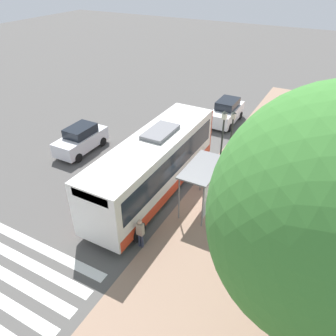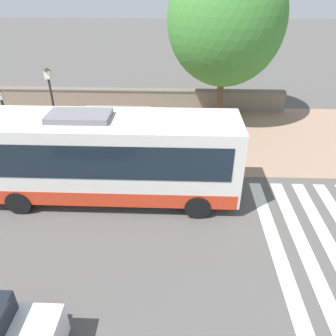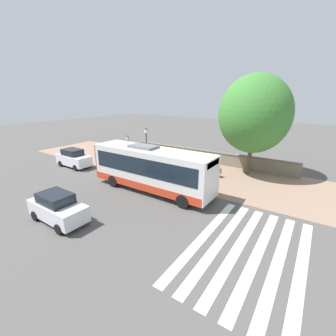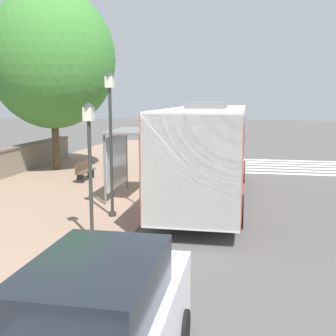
{
  "view_description": "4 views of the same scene",
  "coord_description": "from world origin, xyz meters",
  "views": [
    {
      "loc": [
        -6.33,
        13.29,
        11.66
      ],
      "look_at": [
        0.71,
        0.28,
        2.13
      ],
      "focal_mm": 35.0,
      "sensor_mm": 36.0,
      "label": 1
    },
    {
      "loc": [
        12.94,
        3.03,
        8.21
      ],
      "look_at": [
        1.72,
        2.59,
        1.45
      ],
      "focal_mm": 35.0,
      "sensor_mm": 36.0,
      "label": 2
    },
    {
      "loc": [
        15.19,
        10.87,
        7.48
      ],
      "look_at": [
        0.91,
        1.14,
        1.92
      ],
      "focal_mm": 24.0,
      "sensor_mm": 36.0,
      "label": 3
    },
    {
      "loc": [
        3.09,
        -15.63,
        3.86
      ],
      "look_at": [
        0.14,
        0.29,
        1.16
      ],
      "focal_mm": 45.0,
      "sensor_mm": 36.0,
      "label": 4
    }
  ],
  "objects": [
    {
      "name": "shade_tree",
      "position": [
        -6.99,
        5.48,
        5.86
      ],
      "size": [
        6.59,
        6.59,
        9.5
      ],
      "color": "brown",
      "rests_on": "ground"
    },
    {
      "name": "street_lamp_far",
      "position": [
        -1.0,
        -5.06,
        2.24
      ],
      "size": [
        0.28,
        0.28,
        3.75
      ],
      "color": "#2D332D",
      "rests_on": "ground"
    },
    {
      "name": "pedestrian",
      "position": [
        0.11,
        4.1,
        0.98
      ],
      "size": [
        0.34,
        0.22,
        1.67
      ],
      "color": "#2D3347",
      "rests_on": "ground"
    },
    {
      "name": "bench",
      "position": [
        -4.34,
        2.83,
        0.48
      ],
      "size": [
        0.4,
        1.66,
        0.88
      ],
      "color": "brown",
      "rests_on": "ground"
    },
    {
      "name": "stone_wall",
      "position": [
        -8.55,
        0.0,
        0.71
      ],
      "size": [
        0.6,
        20.0,
        1.4
      ],
      "color": "slate",
      "rests_on": "ground"
    },
    {
      "name": "parked_car_behind_bus",
      "position": [
        1.39,
        -11.09,
        0.96
      ],
      "size": [
        1.84,
        4.2,
        1.98
      ],
      "color": "silver",
      "rests_on": "ground"
    },
    {
      "name": "street_lamp_near",
      "position": [
        -1.15,
        -2.79,
        2.75
      ],
      "size": [
        0.28,
        0.28,
        4.66
      ],
      "color": "#2D332D",
      "rests_on": "ground"
    },
    {
      "name": "sidewalk_plaza",
      "position": [
        -4.5,
        0.0,
        0.01
      ],
      "size": [
        9.0,
        44.0,
        0.02
      ],
      "color": "#937560",
      "rests_on": "ground"
    },
    {
      "name": "parked_car_far_lane",
      "position": [
        8.77,
        -1.74,
        0.9
      ],
      "size": [
        1.83,
        4.05,
        1.85
      ],
      "color": "silver",
      "rests_on": "ground"
    },
    {
      "name": "crosswalk_stripes",
      "position": [
        5.0,
        8.83,
        0.0
      ],
      "size": [
        9.0,
        5.25,
        0.01
      ],
      "color": "silver",
      "rests_on": "ground"
    },
    {
      "name": "bus_shelter",
      "position": [
        -1.37,
        0.03,
        2.17
      ],
      "size": [
        1.62,
        3.11,
        2.65
      ],
      "color": "slate",
      "rests_on": "ground"
    },
    {
      "name": "bus",
      "position": [
        1.72,
        0.07,
        1.93
      ],
      "size": [
        2.74,
        10.51,
        3.73
      ],
      "color": "silver",
      "rests_on": "ground"
    },
    {
      "name": "ground_plane",
      "position": [
        0.0,
        0.0,
        0.0
      ],
      "size": [
        120.0,
        120.0,
        0.0
      ],
      "primitive_type": "plane",
      "color": "#514F4C",
      "rests_on": "ground"
    }
  ]
}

